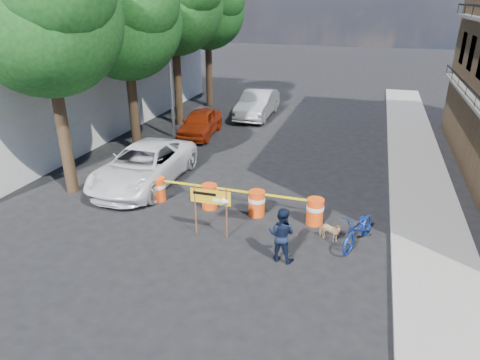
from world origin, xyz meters
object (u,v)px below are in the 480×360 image
Objects in this scene: barrel_far_right at (315,211)px; pedestrian at (281,235)px; barrel_far_left at (158,189)px; sedan_red at (200,123)px; suv_white at (144,165)px; detour_sign at (215,201)px; sedan_silver at (258,104)px; bicycle at (361,214)px; barrel_mid_right at (257,203)px; barrel_mid_left at (210,196)px; dog at (329,231)px.

barrel_far_right is 2.51m from pedestrian.
pedestrian reaches higher than barrel_far_left.
barrel_far_right is 11.01m from sedan_red.
detour_sign is at bearing -36.70° from suv_white.
barrel_far_left is at bearing -83.95° from sedan_red.
sedan_silver is at bearing 112.85° from barrel_far_right.
pedestrian is (-0.63, -2.41, 0.34)m from barrel_far_right.
pedestrian is 7.42m from suv_white.
barrel_far_right is 0.43× the size of bicycle.
barrel_far_left is 1.00× the size of barrel_mid_right.
barrel_mid_right is 0.43× the size of bicycle.
sedan_red is (-5.37, 8.14, 0.23)m from barrel_mid_right.
pedestrian is (1.37, -2.44, 0.34)m from barrel_mid_right.
barrel_far_left is 1.80m from suv_white.
bicycle is 0.51× the size of sedan_red.
pedestrian is at bearing -17.41° from detour_sign.
barrel_far_right is 1.83m from bicycle.
sedan_silver is (-3.41, 12.81, 0.36)m from barrel_mid_right.
barrel_mid_left is 1.75m from barrel_mid_right.
sedan_silver reaches higher than barrel_far_right.
dog is at bearing 12.09° from detour_sign.
pedestrian reaches higher than sedan_red.
barrel_mid_left is 3.75m from barrel_far_right.
sedan_silver reaches higher than barrel_mid_right.
detour_sign reaches higher than dog.
sedan_silver is at bearing 81.63° from suv_white.
detour_sign is (0.90, -1.80, 0.75)m from barrel_mid_left.
detour_sign reaches higher than barrel_far_right.
detour_sign is 2.20× the size of dog.
pedestrian is 12.54m from sedan_red.
bicycle reaches higher than sedan_red.
barrel_far_left is at bearing 179.25° from barrel_far_right.
barrel_far_left is 1.18× the size of dog.
sedan_silver is (-5.41, 12.84, 0.36)m from barrel_far_right.
suv_white is (-1.24, 1.26, 0.31)m from barrel_far_left.
barrel_mid_right is 1.00× the size of barrel_far_right.
sedan_silver is at bearing 88.26° from barrel_far_left.
sedan_red is at bearing 60.56° from dog.
dog is at bearing -122.86° from pedestrian.
barrel_mid_right is 13.26m from sedan_silver.
barrel_mid_left reaches higher than dog.
dog is 0.14× the size of suv_white.
suv_white is 11.61m from sedan_silver.
bicycle is at bearing -15.97° from barrel_mid_right.
barrel_mid_right is 0.55× the size of pedestrian.
barrel_far_left is 12.77m from sedan_silver.
detour_sign is at bearing -31.65° from barrel_far_left.
barrel_far_right is 3.42m from detour_sign.
sedan_silver is (-4.78, 15.24, 0.02)m from pedestrian.
barrel_far_right is at bearing -0.92° from barrel_mid_left.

